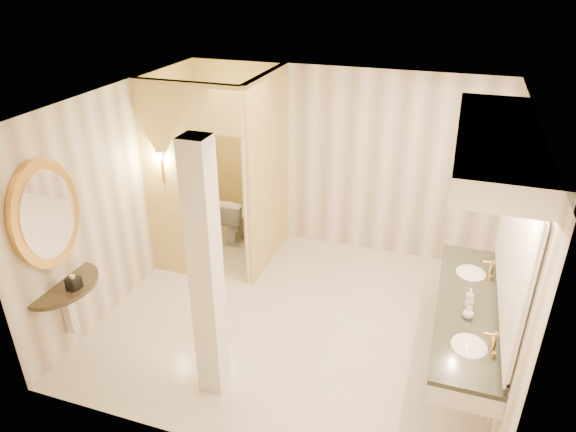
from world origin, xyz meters
name	(u,v)px	position (x,y,z in m)	size (l,w,h in m)	color
floor	(294,318)	(0.00, 0.00, 0.00)	(4.50, 4.50, 0.00)	silver
ceiling	(296,102)	(0.00, 0.00, 2.70)	(4.50, 4.50, 0.00)	white
wall_back	(337,161)	(0.00, 2.00, 1.35)	(4.50, 0.02, 2.70)	silver
wall_front	(218,331)	(0.00, -2.00, 1.35)	(4.50, 0.02, 2.70)	silver
wall_left	(123,195)	(-2.25, 0.00, 1.35)	(0.02, 4.00, 2.70)	silver
wall_right	(510,254)	(2.25, 0.00, 1.35)	(0.02, 4.00, 2.70)	silver
toilet_closet	(238,175)	(-1.11, 0.97, 1.39)	(1.50, 1.55, 2.70)	#E8D779
wall_sconce	(161,158)	(-1.93, 0.43, 1.73)	(0.14, 0.14, 0.42)	gold
vanity	(486,240)	(1.98, -0.32, 1.63)	(0.75, 2.53, 2.09)	white
console_shelf	(52,246)	(-2.21, -1.30, 1.34)	(0.89, 0.89, 1.90)	black
pillar	(206,275)	(-0.45, -1.31, 1.35)	(0.25, 0.25, 2.70)	white
tissue_box	(74,283)	(-2.01, -1.33, 0.94)	(0.13, 0.13, 0.13)	black
toilet	(237,217)	(-1.48, 1.66, 0.36)	(0.41, 0.71, 0.73)	white
soap_bottle_a	(470,303)	(1.94, -0.38, 0.94)	(0.06, 0.06, 0.14)	beige
soap_bottle_b	(468,312)	(1.93, -0.54, 0.94)	(0.10, 0.10, 0.13)	silver
soap_bottle_c	(470,298)	(1.93, -0.35, 0.98)	(0.08, 0.08, 0.21)	#C6B28C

